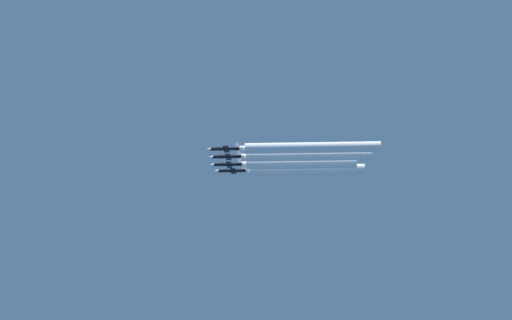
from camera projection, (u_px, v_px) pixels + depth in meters
name	position (u px, v px, depth m)	size (l,w,h in m)	color
jet_far_left	(224.00, 149.00, 568.92)	(8.87, 12.91, 3.10)	black
jet_inner_left	(226.00, 157.00, 578.55)	(8.87, 12.91, 3.10)	black
jet_center	(227.00, 164.00, 588.95)	(8.87, 12.91, 3.10)	black
jet_inner_right	(231.00, 171.00, 598.30)	(8.87, 12.91, 3.10)	black
smoke_trail_far_left	(310.00, 148.00, 567.26)	(4.05, 52.95, 4.05)	white
smoke_trail_inner_left	(307.00, 156.00, 576.97)	(4.05, 49.84, 4.05)	white
smoke_trail_center	(299.00, 164.00, 587.50)	(4.05, 44.59, 4.05)	white
smoke_trail_inner_right	(305.00, 170.00, 596.80)	(4.05, 46.87, 4.05)	white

